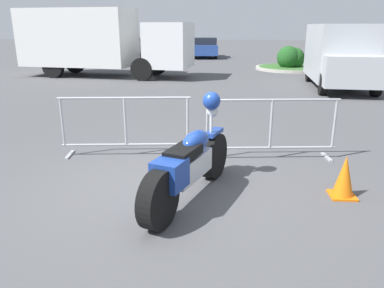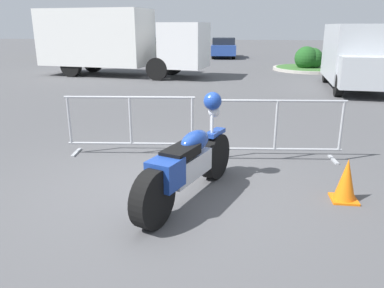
{
  "view_description": "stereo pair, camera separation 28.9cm",
  "coord_description": "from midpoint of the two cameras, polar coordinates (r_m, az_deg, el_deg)",
  "views": [
    {
      "loc": [
        0.81,
        -4.93,
        2.25
      ],
      "look_at": [
        0.46,
        0.1,
        0.65
      ],
      "focal_mm": 35.0,
      "sensor_mm": 36.0,
      "label": 1
    },
    {
      "loc": [
        1.1,
        -4.9,
        2.25
      ],
      "look_at": [
        0.46,
        0.1,
        0.65
      ],
      "focal_mm": 35.0,
      "sensor_mm": 36.0,
      "label": 2
    }
  ],
  "objects": [
    {
      "name": "parked_car_green",
      "position": [
        28.35,
        -4.26,
        14.38
      ],
      "size": [
        1.79,
        4.04,
        1.35
      ],
      "rotation": [
        0.0,
        0.0,
        1.62
      ],
      "color": "#236B38",
      "rests_on": "ground"
    },
    {
      "name": "parked_car_black",
      "position": [
        29.64,
        -15.65,
        14.05
      ],
      "size": [
        1.95,
        4.39,
        1.47
      ],
      "rotation": [
        0.0,
        0.0,
        1.62
      ],
      "color": "black",
      "rests_on": "ground"
    },
    {
      "name": "parked_car_blue",
      "position": [
        28.4,
        1.75,
        14.5
      ],
      "size": [
        1.9,
        4.28,
        1.43
      ],
      "rotation": [
        0.0,
        0.0,
        1.62
      ],
      "color": "#284799",
      "rests_on": "ground"
    },
    {
      "name": "crowd_barrier_far",
      "position": [
        6.59,
        10.71,
        2.38
      ],
      "size": [
        2.3,
        0.64,
        1.07
      ],
      "rotation": [
        0.0,
        0.0,
        0.1
      ],
      "color": "#9EA0A5",
      "rests_on": "ground"
    },
    {
      "name": "ground_plane",
      "position": [
        5.49,
        -6.42,
        -6.72
      ],
      "size": [
        120.0,
        120.0,
        0.0
      ],
      "primitive_type": "plane",
      "color": "#4C4C4F"
    },
    {
      "name": "planter_island",
      "position": [
        21.04,
        14.62,
        12.06
      ],
      "size": [
        3.99,
        3.99,
        1.24
      ],
      "color": "#ADA89E",
      "rests_on": "ground"
    },
    {
      "name": "pedestrian",
      "position": [
        22.66,
        -7.94,
        14.07
      ],
      "size": [
        0.35,
        0.35,
        1.69
      ],
      "rotation": [
        0.0,
        0.0,
        1.53
      ],
      "color": "#262838",
      "rests_on": "ground"
    },
    {
      "name": "crowd_barrier_near",
      "position": [
        6.78,
        -11.32,
        2.78
      ],
      "size": [
        2.3,
        0.64,
        1.07
      ],
      "rotation": [
        0.0,
        0.0,
        0.1
      ],
      "color": "#9EA0A5",
      "rests_on": "ground"
    },
    {
      "name": "traffic_cone",
      "position": [
        5.44,
        20.81,
        -4.74
      ],
      "size": [
        0.34,
        0.34,
        0.59
      ],
      "color": "orange",
      "rests_on": "ground"
    },
    {
      "name": "parked_car_tan",
      "position": [
        29.04,
        -9.99,
        14.31
      ],
      "size": [
        1.87,
        4.23,
        1.41
      ],
      "rotation": [
        0.0,
        0.0,
        1.62
      ],
      "color": "tan",
      "rests_on": "ground"
    },
    {
      "name": "delivery_van",
      "position": [
        15.32,
        21.17,
        12.68
      ],
      "size": [
        2.38,
        5.15,
        2.31
      ],
      "rotation": [
        0.0,
        0.0,
        -1.66
      ],
      "color": "#B2B7BC",
      "rests_on": "ground"
    },
    {
      "name": "box_truck",
      "position": [
        18.15,
        -14.76,
        15.1
      ],
      "size": [
        7.95,
        3.39,
        2.98
      ],
      "rotation": [
        0.0,
        0.0,
        -0.15
      ],
      "color": "silver",
      "rests_on": "ground"
    },
    {
      "name": "motorcycle",
      "position": [
        4.96,
        -2.0,
        -2.91
      ],
      "size": [
        1.03,
        2.29,
        1.35
      ],
      "rotation": [
        0.0,
        0.0,
        1.21
      ],
      "color": "black",
      "rests_on": "ground"
    },
    {
      "name": "parked_car_yellow",
      "position": [
        31.17,
        -20.45,
        13.75
      ],
      "size": [
        1.94,
        4.37,
        1.46
      ],
      "rotation": [
        0.0,
        0.0,
        1.62
      ],
      "color": "yellow",
      "rests_on": "ground"
    }
  ]
}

